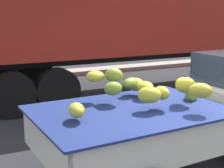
{
  "coord_description": "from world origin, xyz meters",
  "views": [
    {
      "loc": [
        -3.6,
        -3.79,
        2.43
      ],
      "look_at": [
        -1.33,
        0.85,
        1.3
      ],
      "focal_mm": 54.03,
      "sensor_mm": 36.0,
      "label": 1
    }
  ],
  "objects": [
    {
      "name": "ground",
      "position": [
        0.0,
        0.0,
        0.0
      ],
      "size": [
        220.0,
        220.0,
        0.0
      ],
      "primitive_type": "plane",
      "color": "#28282B"
    },
    {
      "name": "curb_strip",
      "position": [
        0.0,
        8.41,
        0.08
      ],
      "size": [
        80.0,
        0.8,
        0.16
      ],
      "primitive_type": "cube",
      "color": "gray",
      "rests_on": "ground"
    },
    {
      "name": "semi_trailer",
      "position": [
        2.24,
        5.08,
        2.54
      ],
      "size": [
        12.02,
        2.71,
        3.95
      ],
      "rotation": [
        0.0,
        0.0,
        -0.01
      ],
      "color": "maroon",
      "rests_on": "ground"
    }
  ]
}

